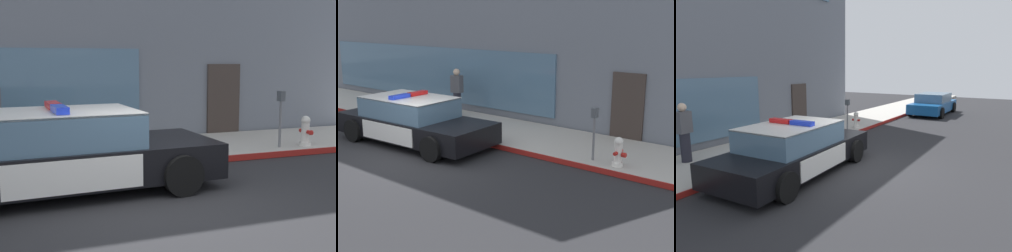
# 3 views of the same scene
# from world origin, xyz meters

# --- Properties ---
(ground) EXTENTS (48.00, 48.00, 0.00)m
(ground) POSITION_xyz_m (0.00, 0.00, 0.00)
(ground) COLOR #262628
(sidewalk) EXTENTS (48.00, 2.85, 0.15)m
(sidewalk) POSITION_xyz_m (0.00, 3.74, 0.07)
(sidewalk) COLOR #B2ADA3
(sidewalk) RESTS_ON ground
(curb_red_paint) EXTENTS (28.80, 0.04, 0.14)m
(curb_red_paint) POSITION_xyz_m (0.00, 2.30, 0.08)
(curb_red_paint) COLOR maroon
(curb_red_paint) RESTS_ON ground
(police_cruiser) EXTENTS (5.08, 2.34, 1.49)m
(police_cruiser) POSITION_xyz_m (-1.37, 1.24, 0.68)
(police_cruiser) COLOR black
(police_cruiser) RESTS_ON ground
(fire_hydrant) EXTENTS (0.34, 0.39, 0.73)m
(fire_hydrant) POSITION_xyz_m (4.49, 2.66, 0.50)
(fire_hydrant) COLOR silver
(fire_hydrant) RESTS_ON sidewalk
(parking_meter) EXTENTS (0.12, 0.18, 1.34)m
(parking_meter) POSITION_xyz_m (3.80, 2.71, 1.08)
(parking_meter) COLOR slate
(parking_meter) RESTS_ON sidewalk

